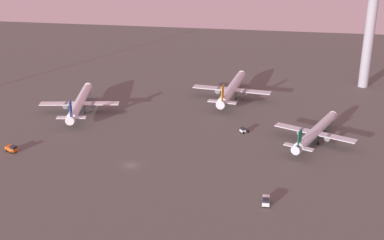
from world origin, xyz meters
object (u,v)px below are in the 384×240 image
at_px(airplane_mid_apron, 80,103).
at_px(airplane_taxiway_distant, 232,89).
at_px(airplane_near_gate, 315,132).
at_px(baggage_tractor, 12,149).
at_px(control_tower, 370,25).
at_px(pushback_tug, 243,130).
at_px(cargo_loader, 266,201).

height_order(airplane_mid_apron, airplane_taxiway_distant, airplane_taxiway_distant).
bearing_deg(airplane_near_gate, baggage_tractor, -142.97).
bearing_deg(airplane_near_gate, airplane_mid_apron, -165.88).
height_order(control_tower, airplane_near_gate, control_tower).
bearing_deg(airplane_mid_apron, airplane_near_gate, -19.12).
bearing_deg(baggage_tractor, airplane_near_gate, 125.60).
bearing_deg(pushback_tug, baggage_tractor, 73.27).
height_order(control_tower, cargo_loader, control_tower).
xyz_separation_m(airplane_mid_apron, airplane_taxiway_distant, (57.77, 26.32, 0.27)).
distance_m(airplane_near_gate, pushback_tug, 25.38).
distance_m(cargo_loader, pushback_tug, 49.70).
bearing_deg(control_tower, cargo_loader, -109.72).
bearing_deg(pushback_tug, cargo_loader, 153.66).
height_order(airplane_near_gate, pushback_tug, airplane_near_gate).
bearing_deg(airplane_mid_apron, airplane_taxiway_distant, 14.18).
height_order(control_tower, airplane_taxiway_distant, control_tower).
bearing_deg(airplane_near_gate, pushback_tug, -165.29).
relative_size(baggage_tractor, pushback_tug, 1.29).
bearing_deg(baggage_tractor, airplane_mid_apron, -171.71).
relative_size(airplane_near_gate, airplane_taxiway_distant, 0.82).
distance_m(airplane_taxiway_distant, baggage_tractor, 93.60).
bearing_deg(airplane_mid_apron, baggage_tractor, -113.53).
relative_size(control_tower, baggage_tractor, 10.88).
height_order(airplane_near_gate, baggage_tractor, airplane_near_gate).
bearing_deg(control_tower, airplane_taxiway_distant, -155.56).
relative_size(airplane_near_gate, airplane_mid_apron, 0.88).
height_order(airplane_taxiway_distant, pushback_tug, airplane_taxiway_distant).
bearing_deg(pushback_tug, airplane_near_gate, -135.94).
xyz_separation_m(control_tower, baggage_tractor, (-124.42, -91.48, -27.12)).
distance_m(airplane_mid_apron, cargo_loader, 95.76).
bearing_deg(baggage_tractor, cargo_loader, 98.12).
height_order(baggage_tractor, cargo_loader, same).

